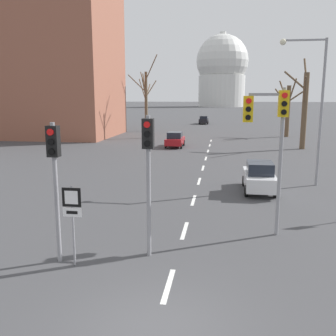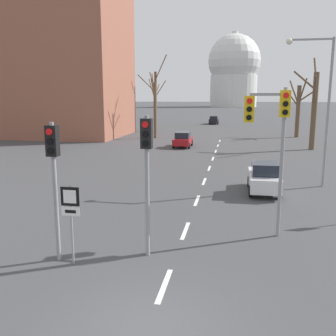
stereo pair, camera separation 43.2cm
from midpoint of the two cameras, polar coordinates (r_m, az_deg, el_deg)
ground_plane at (r=9.43m, az=-1.64°, el=-23.22°), size 800.00×800.00×0.00m
lane_stripe_0 at (r=11.13m, az=0.60°, el=-17.46°), size 0.16×2.00×0.01m
lane_stripe_1 at (r=15.20m, az=3.48°, el=-9.50°), size 0.16×2.00×0.01m
lane_stripe_2 at (r=19.47m, az=5.06°, el=-4.95°), size 0.16×2.00×0.01m
lane_stripe_3 at (r=23.81m, az=6.05°, el=-2.04°), size 0.16×2.00×0.01m
lane_stripe_4 at (r=28.21m, az=6.74°, el=-0.04°), size 0.16×2.00×0.01m
lane_stripe_5 at (r=32.64m, az=7.23°, el=1.42°), size 0.16×2.00×0.01m
lane_stripe_6 at (r=37.08m, az=7.61°, el=2.54°), size 0.16×2.00×0.01m
lane_stripe_7 at (r=41.54m, az=7.91°, el=3.41°), size 0.16×2.00×0.01m
lane_stripe_8 at (r=46.00m, az=8.15°, el=4.12°), size 0.16×2.00×0.01m
traffic_signal_near_left at (r=12.19m, az=-16.06°, el=0.39°), size 0.36×0.34×4.51m
traffic_signal_near_right at (r=14.35m, az=16.39°, el=6.23°), size 1.62×0.34×5.61m
traffic_signal_centre_tall at (r=12.07m, az=-2.22°, el=1.32°), size 0.36×0.34×4.70m
route_sign_post at (r=12.07m, az=-13.61°, el=-6.39°), size 0.60×0.08×2.59m
street_lamp_right at (r=23.63m, az=22.72°, el=9.99°), size 2.65×0.36×8.55m
sedan_near_left at (r=39.85m, az=2.61°, el=4.36°), size 1.80×3.93×1.62m
sedan_near_right at (r=74.54m, az=7.16°, el=7.28°), size 1.79×4.42×1.57m
sedan_mid_centre at (r=21.58m, az=14.98°, el=-1.41°), size 1.69×3.92×1.72m
bare_tree_left_near at (r=58.36m, az=-1.72°, el=10.57°), size 5.15×3.96×11.42m
bare_tree_right_near at (r=52.55m, az=19.42°, el=8.65°), size 3.31×3.83×7.61m
bare_tree_left_far at (r=48.65m, az=-1.76°, el=9.40°), size 1.35×4.67×8.52m
bare_tree_right_far at (r=40.46m, az=21.61°, el=8.57°), size 2.31×4.46×9.18m
capitol_dome at (r=207.72m, az=10.08°, el=14.39°), size 27.41×27.41×38.72m
apartment_block_left at (r=54.49m, az=-16.50°, el=16.87°), size 18.00×14.00×22.88m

